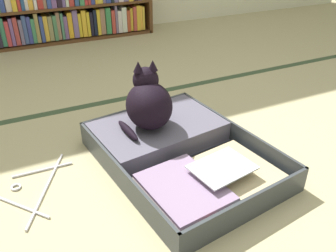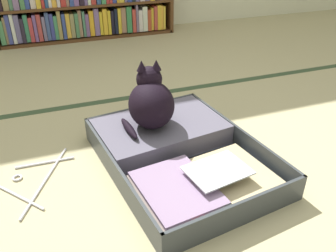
# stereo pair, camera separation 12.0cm
# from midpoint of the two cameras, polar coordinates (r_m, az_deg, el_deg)

# --- Properties ---
(ground_plane) EXTENTS (10.00, 10.00, 0.00)m
(ground_plane) POSITION_cam_midpoint_polar(r_m,az_deg,el_deg) (1.40, 5.80, -10.33)
(ground_plane) COLOR tan
(tatami_border) EXTENTS (4.80, 0.05, 0.00)m
(tatami_border) POSITION_cam_midpoint_polar(r_m,az_deg,el_deg) (2.11, -7.09, 4.78)
(tatami_border) COLOR #33472D
(tatami_border) RESTS_ON ground_plane
(open_suitcase) EXTENTS (0.70, 0.87, 0.11)m
(open_suitcase) POSITION_cam_midpoint_polar(r_m,az_deg,el_deg) (1.53, -1.36, -3.85)
(open_suitcase) COLOR #35393E
(open_suitcase) RESTS_ON ground_plane
(black_cat) EXTENTS (0.26, 0.28, 0.29)m
(black_cat) POSITION_cam_midpoint_polar(r_m,az_deg,el_deg) (1.54, -5.50, 3.74)
(black_cat) COLOR black
(black_cat) RESTS_ON open_suitcase
(clothes_hanger) EXTENTS (0.30, 0.40, 0.01)m
(clothes_hanger) POSITION_cam_midpoint_polar(r_m,az_deg,el_deg) (1.51, -22.77, -9.24)
(clothes_hanger) COLOR silver
(clothes_hanger) RESTS_ON ground_plane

